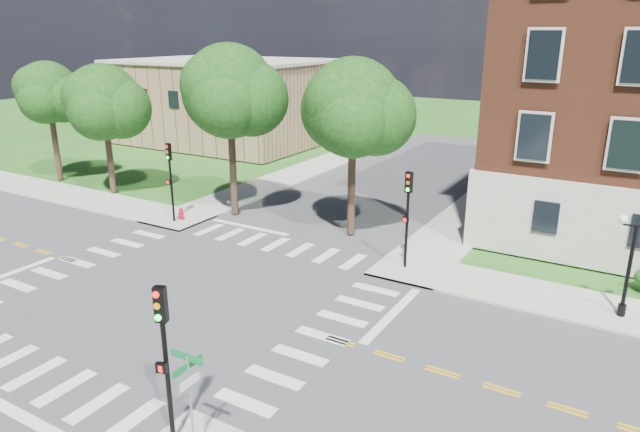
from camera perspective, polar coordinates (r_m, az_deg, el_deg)
The scene contains 18 objects.
ground at distance 26.35m, azimuth -13.53°, elevation -7.63°, with size 160.00×160.00×0.00m, color #255B19.
road_ew at distance 26.35m, azimuth -13.53°, elevation -7.62°, with size 90.00×12.00×0.01m, color #3D3D3F.
road_ns at distance 26.35m, azimuth -13.53°, elevation -7.61°, with size 12.00×90.00×0.01m, color #3D3D3F.
sidewalk_ne at distance 34.02m, azimuth 26.11°, elevation -2.98°, with size 34.00×34.00×0.12m.
sidewalk_nw at distance 46.94m, azimuth -14.23°, elevation 3.76°, with size 34.00×34.00×0.12m.
crosswalk_east at distance 22.39m, azimuth 0.23°, elevation -11.94°, with size 2.20×10.20×0.02m, color silver, non-canonical shape.
stop_bar_east at distance 24.12m, azimuth 7.23°, elevation -9.75°, with size 0.40×5.50×0.00m, color silver.
secondary_building at distance 61.27m, azimuth -9.35°, elevation 11.32°, with size 20.40×15.40×8.30m.
tree_a at distance 48.09m, azimuth -25.55°, elevation 11.06°, with size 4.59×4.59×8.99m.
tree_b at distance 42.56m, azimuth -20.84°, elevation 10.57°, with size 5.22×5.22×9.02m.
tree_c at distance 35.12m, azimuth -9.06°, elevation 12.18°, with size 5.64×5.64×10.46m.
tree_d at distance 31.07m, azimuth 3.31°, elevation 10.72°, with size 5.36×5.36×9.83m.
traffic_signal_se at distance 16.11m, azimuth -15.32°, elevation -12.46°, with size 0.38×0.45×4.80m.
traffic_signal_ne at distance 27.42m, azimuth 8.75°, elevation 0.85°, with size 0.37×0.43×4.80m.
traffic_signal_nw at distance 35.10m, azimuth -14.76°, elevation 4.26°, with size 0.36×0.41×4.80m.
twin_lamp_west at distance 25.73m, azimuth 28.62°, elevation -3.96°, with size 1.36×0.36×4.23m.
street_sign_pole at distance 16.04m, azimuth -12.92°, elevation -16.09°, with size 1.10×1.10×3.10m.
fire_hydrant at distance 36.02m, azimuth -13.71°, elevation 0.18°, with size 0.35×0.35×0.75m.
Camera 1 is at (17.00, -16.74, 11.19)m, focal length 32.00 mm.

